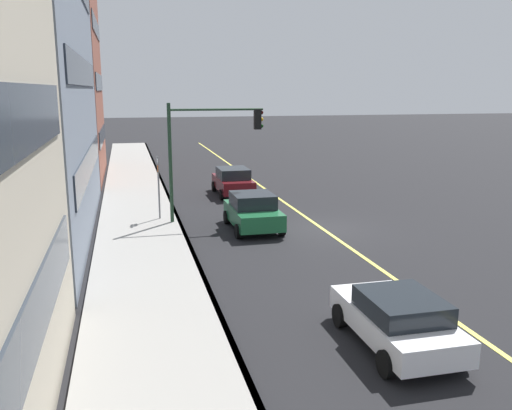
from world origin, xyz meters
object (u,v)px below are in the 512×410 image
Objects in this scene: car_white at (397,319)px; car_maroon at (233,181)px; car_green at (253,211)px; traffic_light_mast at (208,141)px; street_sign_post at (159,184)px.

car_maroon is at bearing 0.19° from car_white.
car_green is 3.74m from traffic_light_mast.
traffic_light_mast reaches higher than car_maroon.
car_white is 13.65m from traffic_light_mast.
car_green is 0.95× the size of car_maroon.
traffic_light_mast is at bearing -110.71° from street_sign_post.
car_green is 7.94m from car_maroon.
car_green is 0.72× the size of traffic_light_mast.
traffic_light_mast is (-6.34, 2.38, 2.94)m from car_maroon.
traffic_light_mast is at bearing 10.59° from car_white.
street_sign_post is (2.40, 3.87, 0.97)m from car_green.
car_white is (-11.50, -0.76, -0.10)m from car_green.
car_green is 1.28× the size of street_sign_post.
traffic_light_mast is 1.79× the size of street_sign_post.
car_green is 1.00× the size of car_white.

